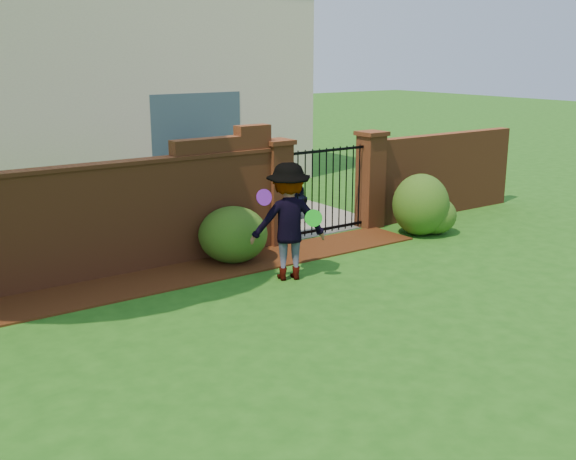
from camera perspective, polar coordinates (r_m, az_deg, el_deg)
ground at (r=8.07m, az=1.17°, el=-10.15°), size 80.00×80.00×0.01m
mulch_bed at (r=10.40m, az=-14.20°, el=-4.73°), size 11.10×1.08×0.03m
brick_wall at (r=10.46m, az=-21.25°, el=0.03°), size 8.70×0.31×2.16m
brick_wall_return at (r=14.99m, az=12.51°, el=4.52°), size 4.00×0.25×1.70m
pillar_left at (r=12.23m, az=-0.90°, el=3.16°), size 0.50×0.50×1.88m
pillar_right at (r=13.57m, az=6.81°, el=4.19°), size 0.50×0.50×1.88m
iron_gate at (r=12.89m, az=3.15°, el=3.27°), size 1.78×0.03×1.60m
driveway at (r=16.32m, az=-5.65°, el=2.57°), size 3.20×8.00×0.01m
house at (r=18.68m, az=-19.10°, el=13.13°), size 12.40×6.40×6.30m
car at (r=15.16m, az=-4.09°, el=4.30°), size 1.66×4.04×1.37m
shrub_left at (r=11.32m, az=-4.55°, el=-0.38°), size 1.13×1.13×0.93m
shrub_middle at (r=13.18m, az=10.87°, el=2.06°), size 1.05×1.05×1.16m
shrub_right at (r=13.36m, az=12.00°, el=1.19°), size 0.80×0.80×0.71m
man at (r=10.33m, az=0.05°, el=0.66°), size 1.32×1.06×1.78m
frisbee_purple at (r=9.99m, az=-1.98°, el=2.71°), size 0.25×0.10×0.24m
frisbee_green at (r=10.19m, az=2.12°, el=0.98°), size 0.23×0.22×0.26m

